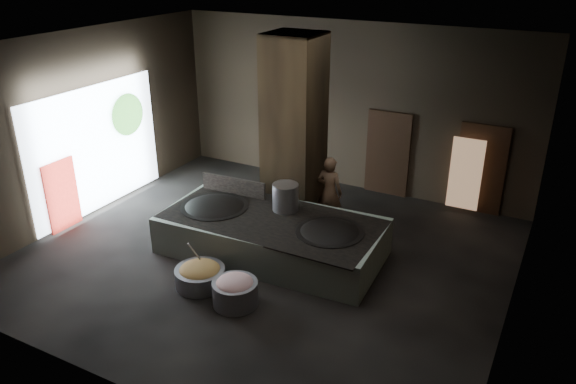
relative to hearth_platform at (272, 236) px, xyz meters
The scene contains 28 objects.
floor 0.50m from the hearth_platform, 108.74° to the right, with size 10.00×9.00×0.10m, color black.
ceiling 4.14m from the hearth_platform, 108.74° to the right, with size 10.00×9.00×0.10m, color black.
back_wall 4.75m from the hearth_platform, 90.74° to the left, with size 10.00×0.10×4.50m, color black.
front_wall 5.06m from the hearth_platform, 90.68° to the right, with size 10.00×0.10×4.50m, color black.
left_wall 5.43m from the hearth_platform, behind, with size 0.10×9.00×4.50m, color black.
right_wall 5.32m from the hearth_platform, ahead, with size 0.10×9.00×4.50m, color black.
pillar 2.55m from the hearth_platform, 101.61° to the left, with size 1.20×1.20×4.50m, color black.
hearth_platform is the anchor object (origin of this frame).
platform_cap 0.40m from the hearth_platform, ahead, with size 4.67×2.24×0.03m, color black.
wok_left 1.49m from the hearth_platform, behind, with size 1.50×1.50×0.41m, color black.
wok_left_rim 1.51m from the hearth_platform, behind, with size 1.54×1.54×0.05m, color black.
wok_right 1.39m from the hearth_platform, ahead, with size 1.40×1.40×0.39m, color black.
wok_right_rim 1.41m from the hearth_platform, ahead, with size 1.43×1.43×0.05m, color black.
stock_pot 0.90m from the hearth_platform, 84.81° to the left, with size 0.58×0.58×0.62m, color #B7B8BF.
splash_guard 1.74m from the hearth_platform, 152.65° to the left, with size 1.66×0.06×0.41m, color black.
cook 1.95m from the hearth_platform, 73.00° to the left, with size 0.64×0.41×1.74m, color brown.
veg_basin 1.91m from the hearth_platform, 109.22° to the right, with size 1.00×1.00×0.37m, color gray.
veg_fill 1.90m from the hearth_platform, 109.22° to the right, with size 0.82×0.82×0.25m, color #949B4B.
ladle 1.82m from the hearth_platform, 115.25° to the right, with size 0.03×0.03×0.79m, color #B7B8BF.
meat_basin 2.04m from the hearth_platform, 80.39° to the right, with size 0.86×0.86×0.47m, color gray.
meat_fill 2.03m from the hearth_platform, 80.39° to the right, with size 0.72×0.72×0.27m, color #D88188.
doorway_near 4.49m from the hearth_platform, 75.05° to the left, with size 1.18×0.08×2.38m, color black.
doorway_near_glow 4.68m from the hearth_platform, 74.16° to the left, with size 0.87×0.04×2.07m, color #8C6647.
doorway_far 5.60m from the hearth_platform, 50.40° to the left, with size 1.18×0.08×2.38m, color black.
doorway_far_glow 5.19m from the hearth_platform, 50.99° to the left, with size 0.78×0.04×1.84m, color #8C6647.
left_opening 5.14m from the hearth_platform, behind, with size 0.04×4.20×3.10m, color white.
pavilion_sliver 5.11m from the hearth_platform, 165.62° to the right, with size 0.05×0.90×1.70m, color maroon.
tree_silhouette 5.34m from the hearth_platform, 166.99° to the left, with size 0.28×1.10×1.10m, color #194714.
Camera 1 is at (5.43, -9.22, 6.26)m, focal length 35.00 mm.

